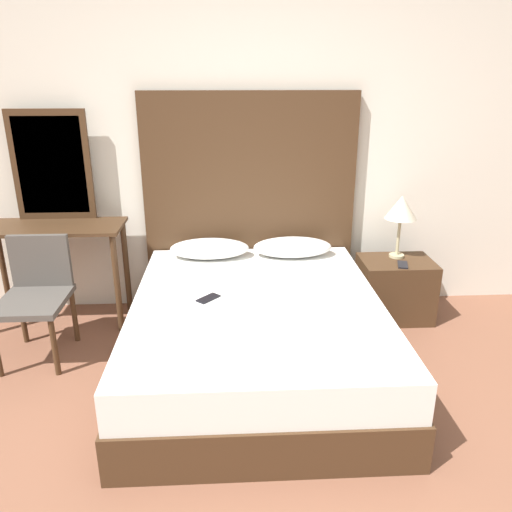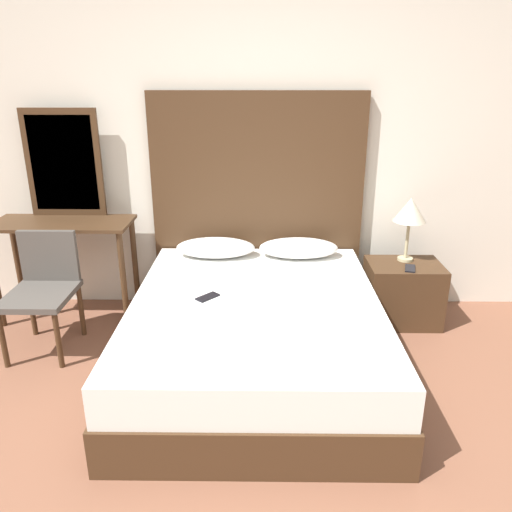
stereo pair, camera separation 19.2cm
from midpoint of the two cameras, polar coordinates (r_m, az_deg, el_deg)
The scene contains 12 objects.
wall_back at distance 3.89m, azimuth 2.78°, elevation 13.37°, with size 10.00×0.06×2.70m.
bed at distance 3.21m, azimuth 1.72°, elevation -9.04°, with size 1.55×1.93×0.49m.
headboard at distance 3.91m, azimuth 1.57°, elevation 5.91°, with size 1.63×0.05×1.69m.
pillow_left at distance 3.78m, azimuth -3.20°, elevation 0.94°, with size 0.59×0.30×0.14m.
pillow_right at distance 3.79m, azimuth 6.34°, elevation 0.90°, with size 0.59×0.30×0.14m.
phone_on_bed at distance 3.12m, azimuth -3.79°, elevation -4.72°, with size 0.15×0.16×0.01m.
nightstand at distance 3.99m, azimuth 17.72°, elevation -4.05°, with size 0.54×0.40×0.47m.
table_lamp at distance 3.87m, azimuth 18.59°, elevation 4.84°, with size 0.24×0.24×0.49m.
phone_on_nightstand at distance 3.82m, azimuth 18.59°, elevation -1.36°, with size 0.11×0.16×0.01m.
vanity_desk at distance 3.99m, azimuth -19.84°, elevation 1.70°, with size 1.03×0.43×0.77m.
vanity_mirror at distance 4.04m, azimuth -19.86°, elevation 9.94°, with size 0.57×0.03×0.80m.
chair at distance 3.65m, azimuth -21.73°, elevation -3.06°, with size 0.42×0.49×0.80m.
Camera 2 is at (-0.04, -1.48, 1.81)m, focal length 35.00 mm.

